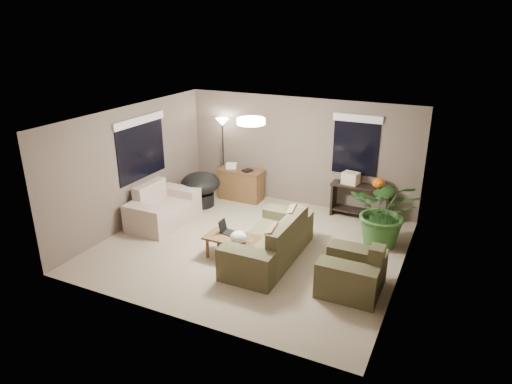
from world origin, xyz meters
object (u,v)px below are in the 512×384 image
at_px(desk, 241,184).
at_px(loveseat, 162,209).
at_px(papasan_chair, 201,187).
at_px(floor_lamp, 223,131).
at_px(main_sofa, 271,244).
at_px(coffee_table, 233,240).
at_px(cat_scratching_post, 368,264).
at_px(console_table, 360,199).
at_px(houseplant, 385,219).
at_px(armchair, 353,273).

bearing_deg(desk, loveseat, -114.65).
height_order(papasan_chair, floor_lamp, floor_lamp).
relative_size(main_sofa, coffee_table, 2.20).
height_order(main_sofa, papasan_chair, main_sofa).
bearing_deg(cat_scratching_post, console_table, 106.93).
height_order(floor_lamp, houseplant, floor_lamp).
relative_size(armchair, desk, 0.91).
height_order(main_sofa, cat_scratching_post, main_sofa).
distance_m(armchair, papasan_chair, 4.56).
distance_m(coffee_table, floor_lamp, 3.53).
bearing_deg(cat_scratching_post, papasan_chair, 161.32).
height_order(main_sofa, console_table, main_sofa).
distance_m(console_table, papasan_chair, 3.63).
bearing_deg(cat_scratching_post, coffee_table, -168.95).
bearing_deg(papasan_chair, desk, 49.45).
distance_m(loveseat, console_table, 4.29).
bearing_deg(houseplant, cat_scratching_post, -90.58).
bearing_deg(main_sofa, floor_lamp, 133.42).
distance_m(desk, console_table, 2.87).
relative_size(floor_lamp, cat_scratching_post, 3.82).
height_order(main_sofa, armchair, same).
height_order(console_table, houseplant, houseplant).
bearing_deg(armchair, houseplant, 85.41).
bearing_deg(main_sofa, armchair, -12.90).
bearing_deg(cat_scratching_post, floor_lamp, 150.50).
distance_m(console_table, houseplant, 1.32).
distance_m(loveseat, desk, 2.14).
xyz_separation_m(main_sofa, cat_scratching_post, (1.72, 0.21, -0.08)).
bearing_deg(loveseat, armchair, -10.83).
distance_m(coffee_table, console_table, 3.26).
bearing_deg(armchair, coffee_table, 177.23).
xyz_separation_m(armchair, console_table, (-0.58, 2.91, 0.14)).
relative_size(houseplant, cat_scratching_post, 2.83).
relative_size(coffee_table, cat_scratching_post, 2.00).
distance_m(main_sofa, desk, 3.04).
xyz_separation_m(coffee_table, floor_lamp, (-1.76, 2.80, 1.24)).
height_order(coffee_table, papasan_chair, papasan_chair).
height_order(loveseat, papasan_chair, loveseat).
bearing_deg(floor_lamp, coffee_table, -57.91).
distance_m(loveseat, floor_lamp, 2.47).
bearing_deg(loveseat, houseplant, 12.34).
height_order(coffee_table, desk, desk).
bearing_deg(desk, armchair, -38.80).
distance_m(desk, papasan_chair, 1.01).
relative_size(desk, houseplant, 0.78).
bearing_deg(floor_lamp, papasan_chair, -96.52).
xyz_separation_m(main_sofa, loveseat, (-2.74, 0.47, 0.00)).
height_order(loveseat, floor_lamp, floor_lamp).
distance_m(papasan_chair, cat_scratching_post, 4.47).
bearing_deg(loveseat, papasan_chair, 78.71).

